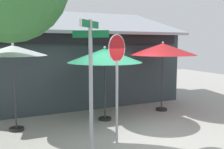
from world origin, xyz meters
TOP-DOWN VIEW (x-y plane):
  - ground_plane at (0.00, 0.00)m, footprint 28.00×28.00m
  - cafe_building at (-0.56, 4.91)m, footprint 9.56×4.58m
  - street_sign_post at (-1.72, -0.95)m, footprint 0.70×0.70m
  - stop_sign at (-0.87, -0.59)m, footprint 0.64×0.34m
  - patio_umbrella_ivory_left at (-3.19, 1.61)m, footprint 1.98×1.98m
  - patio_umbrella_forest_green_center at (-0.32, 1.45)m, footprint 2.53×2.53m
  - patio_umbrella_crimson_right at (2.21, 1.66)m, footprint 2.59×2.59m

SIDE VIEW (x-z plane):
  - ground_plane at x=0.00m, z-range -0.10..0.00m
  - cafe_building at x=-0.56m, z-range -0.46..3.84m
  - street_sign_post at x=-1.72m, z-range 0.35..3.51m
  - stop_sign at x=-0.87m, z-range 0.53..3.39m
  - patio_umbrella_forest_green_center at x=-0.32m, z-range 0.95..3.49m
  - patio_umbrella_ivory_left at x=-3.19m, z-range 1.06..3.71m
  - patio_umbrella_crimson_right at x=2.21m, z-range 1.04..3.74m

